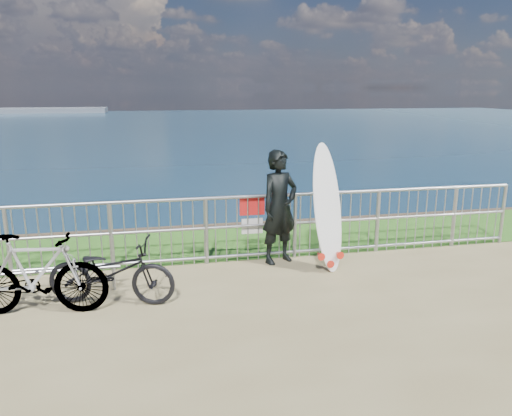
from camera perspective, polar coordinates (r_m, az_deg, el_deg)
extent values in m
plane|color=#29601A|center=(9.43, -3.34, -3.83)|extent=(120.00, 120.00, 0.00)
cube|color=brown|center=(11.50, -4.10, -14.06)|extent=(120.00, 0.30, 5.00)
plane|color=navy|center=(96.53, -11.26, 8.67)|extent=(260.00, 260.00, 0.00)
cylinder|color=#989BA1|center=(8.10, -2.27, 1.25)|extent=(10.00, 0.06, 0.06)
cylinder|color=#989BA1|center=(8.22, -2.24, -2.12)|extent=(10.00, 0.05, 0.05)
cylinder|color=#989BA1|center=(8.37, -2.21, -5.45)|extent=(10.00, 0.05, 0.05)
cylinder|color=#989BA1|center=(8.41, -26.49, -3.59)|extent=(0.06, 0.06, 1.10)
cylinder|color=#989BA1|center=(8.16, -16.24, -3.20)|extent=(0.06, 0.06, 1.10)
cylinder|color=#989BA1|center=(8.17, -5.70, -2.68)|extent=(0.06, 0.06, 1.10)
cylinder|color=#989BA1|center=(8.45, 4.46, -2.09)|extent=(0.06, 0.06, 1.10)
cylinder|color=#989BA1|center=(8.98, 13.69, -1.50)|extent=(0.06, 0.06, 1.10)
cylinder|color=#989BA1|center=(9.72, 21.70, -0.96)|extent=(0.06, 0.06, 1.10)
cylinder|color=#989BA1|center=(10.30, 26.35, -0.64)|extent=(0.06, 0.06, 1.10)
cube|color=red|center=(8.25, -0.45, 0.20)|extent=(0.42, 0.02, 0.30)
cube|color=white|center=(8.24, -0.44, 0.20)|extent=(0.38, 0.01, 0.08)
cube|color=white|center=(8.33, -0.44, -2.07)|extent=(0.36, 0.02, 0.26)
imported|color=black|center=(8.14, 2.70, 0.10)|extent=(0.80, 0.68, 1.87)
ellipsoid|color=silver|center=(7.85, 8.17, 0.06)|extent=(0.66, 0.62, 2.02)
cone|color=red|center=(7.89, 7.24, -5.32)|extent=(0.12, 0.22, 0.12)
cone|color=red|center=(8.00, 9.34, -5.14)|extent=(0.12, 0.22, 0.12)
cone|color=red|center=(7.99, 8.26, -6.13)|extent=(0.12, 0.22, 0.12)
imported|color=black|center=(6.95, -16.22, -7.00)|extent=(1.81, 1.02, 0.90)
imported|color=black|center=(6.93, -23.83, -6.95)|extent=(1.83, 0.73, 1.07)
cylinder|color=#989BA1|center=(7.53, -22.14, -6.67)|extent=(1.80, 0.05, 0.05)
cylinder|color=#989BA1|center=(7.49, -15.94, -7.72)|extent=(0.04, 0.04, 0.35)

